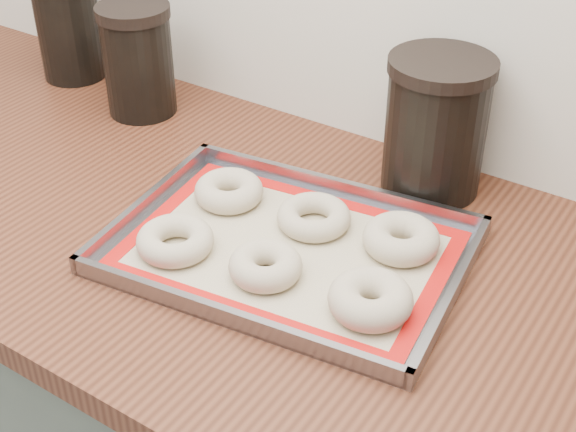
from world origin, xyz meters
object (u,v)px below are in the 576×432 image
Objects in this scene: baking_tray at (288,249)px; canister_left at (69,27)px; bagel_back_right at (401,239)px; canister_right at (436,125)px; bagel_front_mid at (265,266)px; bagel_front_right at (370,299)px; bagel_front_left at (175,240)px; bagel_back_mid at (314,217)px; bagel_back_left at (229,191)px; canister_mid at (138,60)px.

canister_left is at bearing 159.35° from baking_tray.
bagel_back_right is 0.19m from canister_right.
bagel_front_mid is 0.92× the size of bagel_back_right.
baking_tray is 0.16m from bagel_front_right.
bagel_front_left is 1.00× the size of bagel_front_right.
bagel_front_right reaches higher than bagel_back_mid.
bagel_front_left is at bearing -146.32° from baking_tray.
bagel_front_mid is at bearing -174.61° from bagel_front_right.
bagel_front_right is at bearing 5.39° from bagel_front_mid.
bagel_back_mid is 0.68m from canister_left.
canister_left is at bearing -179.11° from canister_right.
bagel_back_left is 0.55m from canister_left.
bagel_back_right is at bearing 50.96° from bagel_front_mid.
bagel_back_left is 0.49× the size of canister_right.
bagel_front_left is 1.09× the size of bagel_front_mid.
bagel_front_left is 0.43m from canister_mid.
canister_right reaches higher than baking_tray.
bagel_front_right is 0.54× the size of canister_mid.
bagel_front_right is 1.01× the size of bagel_back_right.
canister_left reaches higher than baking_tray.
canister_right is at bearing 5.44° from canister_mid.
canister_right is at bearing 76.12° from bagel_front_mid.
canister_left reaches higher than bagel_front_mid.
canister_right is (0.53, 0.05, 0.01)m from canister_mid.
bagel_back_right is (0.13, 0.02, 0.00)m from bagel_back_mid.
bagel_back_mid is 0.50× the size of canister_right.
canister_left is 0.21m from canister_mid.
bagel_front_left is 0.53× the size of canister_left.
bagel_back_right is at bearing 101.04° from bagel_front_right.
bagel_back_mid is at bearing -15.40° from canister_left.
baking_tray is 4.87× the size of bagel_back_mid.
bagel_front_left is at bearing -172.86° from bagel_front_right.
baking_tray is 5.28× the size of bagel_front_mid.
canister_right is (0.09, 0.26, 0.10)m from baking_tray.
bagel_back_mid is at bearing 5.71° from bagel_back_left.
bagel_back_mid is (-0.01, 0.13, -0.00)m from bagel_front_mid.
canister_right reaches higher than bagel_front_mid.
bagel_front_mid is 0.49× the size of canister_left.
canister_right is (-0.04, 0.17, 0.08)m from bagel_back_right.
bagel_back_left is 0.31m from canister_right.
canister_mid is at bearing 167.80° from bagel_back_right.
bagel_front_right is (0.15, -0.05, 0.02)m from baking_tray.
bagel_front_mid is at bearing -38.42° from bagel_back_left.
canister_right is (0.22, 0.20, 0.08)m from bagel_back_left.
baking_tray is at bearing -20.65° from canister_left.
canister_left is at bearing 148.02° from bagel_front_left.
bagel_back_left is 0.97× the size of bagel_back_mid.
bagel_back_right is at bearing -77.23° from canister_right.
bagel_front_mid is 0.50× the size of canister_mid.
canister_left reaches higher than bagel_back_left.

